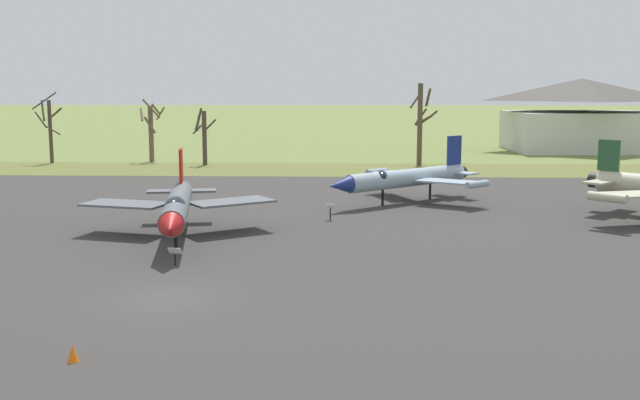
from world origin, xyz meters
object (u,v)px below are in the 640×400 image
info_placard_front_left (175,254)px  info_placard_rear_center (330,210)px  jet_fighter_front_left (177,205)px  traffic_cone (73,354)px  visitor_building (580,115)px  jet_fighter_rear_center (405,178)px

info_placard_front_left → info_placard_rear_center: (6.76, 11.91, 0.05)m
jet_fighter_front_left → traffic_cone: (0.94, -17.95, -1.59)m
jet_fighter_front_left → traffic_cone: jet_fighter_front_left is taller
traffic_cone → info_placard_front_left: bearing=88.6°
jet_fighter_front_left → visitor_building: (38.44, 57.15, 2.59)m
visitor_building → traffic_cone: bearing=-116.5°
traffic_cone → jet_fighter_front_left: bearing=93.0°
jet_fighter_rear_center → traffic_cone: size_ratio=19.69×
info_placard_front_left → jet_fighter_front_left: bearing=101.5°
info_placard_front_left → traffic_cone: 11.99m
visitor_building → info_placard_front_left: bearing=-120.5°
jet_fighter_rear_center → info_placard_rear_center: bearing=-125.8°
visitor_building → traffic_cone: visitor_building is taller
info_placard_rear_center → info_placard_front_left: bearing=-119.6°
visitor_building → info_placard_rear_center: bearing=-120.7°
info_placard_front_left → visitor_building: size_ratio=0.05×
info_placard_rear_center → visitor_building: bearing=59.3°
jet_fighter_rear_center → info_placard_rear_center: 8.69m
jet_fighter_front_left → traffic_cone: 18.04m
jet_fighter_rear_center → info_placard_rear_center: jet_fighter_rear_center is taller
info_placard_rear_center → traffic_cone: bearing=-106.4°
jet_fighter_front_left → info_placard_rear_center: jet_fighter_front_left is taller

